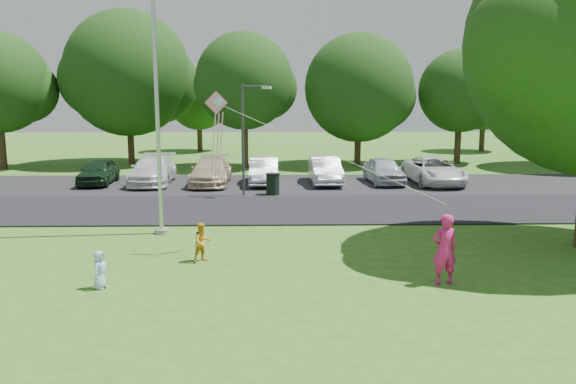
{
  "coord_description": "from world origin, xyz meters",
  "views": [
    {
      "loc": [
        0.42,
        -13.86,
        4.67
      ],
      "look_at": [
        0.82,
        4.0,
        1.6
      ],
      "focal_mm": 35.0,
      "sensor_mm": 36.0,
      "label": 1
    }
  ],
  "objects_px": {
    "street_lamp": "(247,129)",
    "kite": "(220,118)",
    "child_blue": "(100,270)",
    "woman": "(444,249)",
    "child_yellow": "(202,242)",
    "trash_can": "(273,185)",
    "flagpole": "(157,111)"
  },
  "relations": [
    {
      "from": "child_yellow",
      "to": "trash_can",
      "type": "bearing_deg",
      "value": 44.03
    },
    {
      "from": "street_lamp",
      "to": "kite",
      "type": "xyz_separation_m",
      "value": [
        -0.28,
        -9.57,
        0.88
      ]
    },
    {
      "from": "street_lamp",
      "to": "woman",
      "type": "height_order",
      "value": "street_lamp"
    },
    {
      "from": "street_lamp",
      "to": "kite",
      "type": "bearing_deg",
      "value": -67.25
    },
    {
      "from": "child_blue",
      "to": "kite",
      "type": "height_order",
      "value": "kite"
    },
    {
      "from": "trash_can",
      "to": "child_yellow",
      "type": "xyz_separation_m",
      "value": [
        -1.96,
        -10.67,
        0.03
      ]
    },
    {
      "from": "woman",
      "to": "child_blue",
      "type": "height_order",
      "value": "woman"
    },
    {
      "from": "flagpole",
      "to": "child_yellow",
      "type": "distance_m",
      "value": 5.25
    },
    {
      "from": "flagpole",
      "to": "child_yellow",
      "type": "xyz_separation_m",
      "value": [
        1.83,
        -3.36,
        -3.6
      ]
    },
    {
      "from": "flagpole",
      "to": "woman",
      "type": "bearing_deg",
      "value": -33.87
    },
    {
      "from": "woman",
      "to": "street_lamp",
      "type": "bearing_deg",
      "value": -76.92
    },
    {
      "from": "flagpole",
      "to": "street_lamp",
      "type": "distance_m",
      "value": 7.66
    },
    {
      "from": "kite",
      "to": "flagpole",
      "type": "bearing_deg",
      "value": 131.14
    },
    {
      "from": "woman",
      "to": "kite",
      "type": "height_order",
      "value": "kite"
    },
    {
      "from": "flagpole",
      "to": "street_lamp",
      "type": "bearing_deg",
      "value": 69.9
    },
    {
      "from": "trash_can",
      "to": "child_yellow",
      "type": "height_order",
      "value": "child_yellow"
    },
    {
      "from": "trash_can",
      "to": "child_blue",
      "type": "height_order",
      "value": "trash_can"
    },
    {
      "from": "flagpole",
      "to": "child_blue",
      "type": "height_order",
      "value": "flagpole"
    },
    {
      "from": "flagpole",
      "to": "woman",
      "type": "relative_size",
      "value": 5.55
    },
    {
      "from": "child_yellow",
      "to": "child_blue",
      "type": "relative_size",
      "value": 1.19
    },
    {
      "from": "flagpole",
      "to": "street_lamp",
      "type": "relative_size",
      "value": 1.91
    },
    {
      "from": "kite",
      "to": "child_yellow",
      "type": "bearing_deg",
      "value": -120.85
    },
    {
      "from": "child_blue",
      "to": "street_lamp",
      "type": "bearing_deg",
      "value": -1.5
    },
    {
      "from": "woman",
      "to": "kite",
      "type": "relative_size",
      "value": 0.29
    },
    {
      "from": "trash_can",
      "to": "kite",
      "type": "relative_size",
      "value": 0.17
    },
    {
      "from": "woman",
      "to": "child_yellow",
      "type": "xyz_separation_m",
      "value": [
        -6.29,
        2.09,
        -0.33
      ]
    },
    {
      "from": "woman",
      "to": "child_blue",
      "type": "relative_size",
      "value": 1.89
    },
    {
      "from": "flagpole",
      "to": "child_blue",
      "type": "relative_size",
      "value": 10.49
    },
    {
      "from": "woman",
      "to": "child_yellow",
      "type": "relative_size",
      "value": 1.59
    },
    {
      "from": "trash_can",
      "to": "child_blue",
      "type": "distance_m",
      "value": 13.57
    },
    {
      "from": "kite",
      "to": "woman",
      "type": "bearing_deg",
      "value": -30.08
    },
    {
      "from": "trash_can",
      "to": "street_lamp",
      "type": "bearing_deg",
      "value": -171.23
    }
  ]
}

